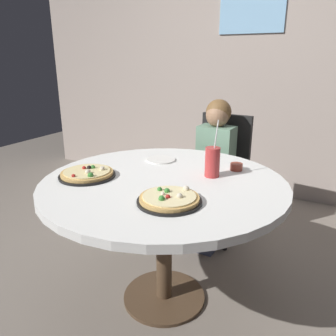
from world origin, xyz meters
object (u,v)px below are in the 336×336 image
(soda_cup, at_px, (212,162))
(plate_small, at_px, (161,160))
(dining_table, at_px, (164,195))
(chair_wooden, at_px, (220,169))
(pizza_veggie, at_px, (87,174))
(sauce_bowl, at_px, (236,167))
(diner_child, at_px, (211,182))
(pizza_cheese, at_px, (169,199))

(soda_cup, distance_m, plate_small, 0.41)
(dining_table, distance_m, chair_wooden, 0.95)
(chair_wooden, xyz_separation_m, pizza_veggie, (-0.39, -1.08, 0.24))
(dining_table, height_order, sauce_bowl, sauce_bowl)
(diner_child, bearing_deg, chair_wooden, 86.69)
(pizza_veggie, bearing_deg, diner_child, 67.00)
(chair_wooden, relative_size, soda_cup, 3.09)
(chair_wooden, height_order, diner_child, diner_child)
(plate_small, bearing_deg, dining_table, -59.06)
(diner_child, distance_m, plate_small, 0.56)
(pizza_cheese, xyz_separation_m, soda_cup, (0.05, 0.41, 0.06))
(dining_table, bearing_deg, pizza_veggie, -159.34)
(sauce_bowl, relative_size, plate_small, 0.39)
(pizza_cheese, bearing_deg, dining_table, 122.89)
(sauce_bowl, bearing_deg, plate_small, -176.26)
(pizza_veggie, height_order, pizza_cheese, pizza_veggie)
(sauce_bowl, distance_m, plate_small, 0.47)
(chair_wooden, relative_size, sauce_bowl, 13.57)
(plate_small, bearing_deg, soda_cup, -18.74)
(diner_child, height_order, pizza_cheese, diner_child)
(chair_wooden, xyz_separation_m, pizza_cheese, (0.15, -1.18, 0.24))
(dining_table, bearing_deg, sauce_bowl, 48.01)
(chair_wooden, xyz_separation_m, sauce_bowl, (0.29, -0.61, 0.24))
(chair_wooden, relative_size, plate_small, 5.28)
(pizza_veggie, height_order, soda_cup, soda_cup)
(soda_cup, xyz_separation_m, sauce_bowl, (0.09, 0.16, -0.06))
(pizza_cheese, relative_size, sauce_bowl, 4.14)
(dining_table, bearing_deg, chair_wooden, 89.65)
(diner_child, distance_m, pizza_cheese, 1.05)
(dining_table, xyz_separation_m, chair_wooden, (0.01, 0.94, -0.13))
(chair_wooden, distance_m, soda_cup, 0.85)
(pizza_cheese, bearing_deg, chair_wooden, 97.36)
(pizza_veggie, relative_size, sauce_bowl, 4.32)
(soda_cup, distance_m, sauce_bowl, 0.19)
(chair_wooden, xyz_separation_m, diner_child, (-0.01, -0.18, -0.05))
(chair_wooden, bearing_deg, dining_table, -90.35)
(dining_table, distance_m, diner_child, 0.78)
(pizza_veggie, xyz_separation_m, soda_cup, (0.59, 0.31, 0.06))
(pizza_cheese, bearing_deg, sauce_bowl, 76.62)
(dining_table, distance_m, soda_cup, 0.32)
(pizza_veggie, xyz_separation_m, sauce_bowl, (0.68, 0.47, 0.00))
(chair_wooden, bearing_deg, pizza_veggie, -109.95)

